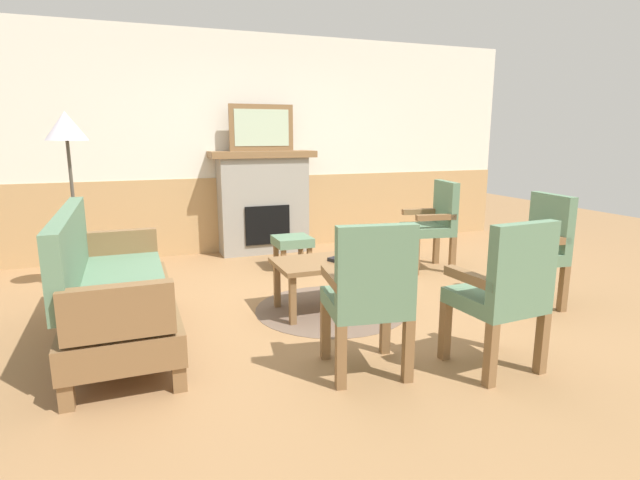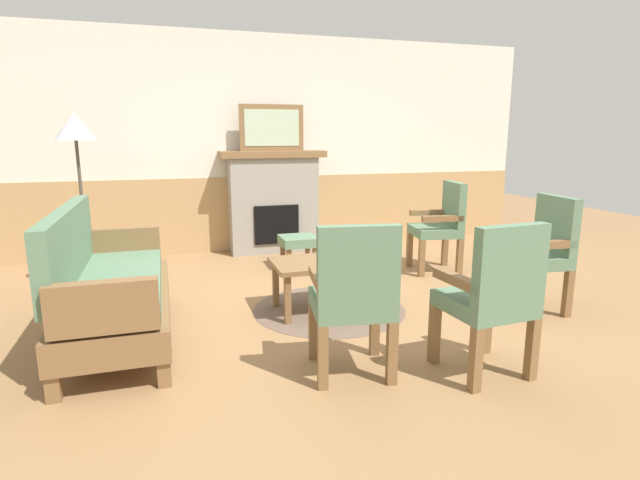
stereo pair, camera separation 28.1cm
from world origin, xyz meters
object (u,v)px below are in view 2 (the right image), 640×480
fireplace (273,201)px  coffee_table (329,266)px  framed_picture (272,128)px  floor_lamp_by_couch (76,138)px  footstool (299,243)px  armchair_front_center (493,293)px  couch (110,287)px  armchair_near_fireplace (442,223)px  armchair_by_window_left (541,248)px  armchair_front_left (354,293)px  book_on_table (341,259)px

fireplace → coffee_table: 2.32m
framed_picture → floor_lamp_by_couch: size_ratio=0.48×
footstool → armchair_front_center: armchair_front_center is taller
couch → coffee_table: size_ratio=1.88×
couch → armchair_near_fireplace: 3.42m
armchair_by_window_left → armchair_front_center: size_ratio=1.00×
couch → fireplace: bearing=54.6°
framed_picture → floor_lamp_by_couch: (-2.05, -1.11, -0.11)m
couch → floor_lamp_by_couch: bearing=103.7°
coffee_table → fireplace: bearing=89.7°
armchair_front_left → couch: bearing=144.4°
framed_picture → armchair_near_fireplace: 2.37m
armchair_by_window_left → couch: bearing=173.4°
fireplace → armchair_front_left: bearing=-94.1°
fireplace → footstool: (0.09, -0.88, -0.37)m
framed_picture → footstool: bearing=-83.9°
coffee_table → footstool: (0.11, 1.42, -0.10)m
footstool → armchair_front_left: 2.64m
book_on_table → floor_lamp_by_couch: floor_lamp_by_couch is taller
coffee_table → couch: bearing=-175.5°
armchair_by_window_left → armchair_front_left: same height
couch → armchair_front_center: size_ratio=1.84×
coffee_table → floor_lamp_by_couch: 2.59m
coffee_table → armchair_by_window_left: size_ratio=0.98×
couch → armchair_near_fireplace: same height
armchair_by_window_left → floor_lamp_by_couch: bearing=155.4°
coffee_table → armchair_by_window_left: 1.79m
book_on_table → coffee_table: bearing=141.2°
book_on_table → armchair_by_window_left: bearing=-15.9°
book_on_table → armchair_front_center: (0.48, -1.37, 0.08)m
couch → coffee_table: couch is taller
armchair_near_fireplace → armchair_front_center: same height
footstool → book_on_table: bearing=-90.8°
couch → floor_lamp_by_couch: floor_lamp_by_couch is taller
framed_picture → coffee_table: framed_picture is taller
armchair_front_left → armchair_front_center: bearing=-17.0°
footstool → floor_lamp_by_couch: (-2.15, -0.23, 1.17)m
couch → floor_lamp_by_couch: size_ratio=1.07×
fireplace → coffee_table: size_ratio=1.35×
couch → book_on_table: (1.80, 0.07, 0.06)m
couch → footstool: 2.40m
coffee_table → armchair_near_fireplace: size_ratio=0.98×
fireplace → armchair_near_fireplace: 2.14m
coffee_table → book_on_table: 0.13m
book_on_table → armchair_front_left: armchair_front_left is taller
armchair_front_center → coffee_table: bearing=111.6°
fireplace → floor_lamp_by_couch: floor_lamp_by_couch is taller
framed_picture → footstool: 1.55m
coffee_table → book_on_table: bearing=-38.8°
coffee_table → armchair_front_left: size_ratio=0.98×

